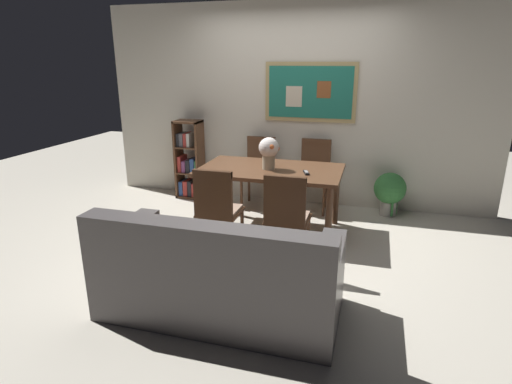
{
  "coord_description": "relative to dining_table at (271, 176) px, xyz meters",
  "views": [
    {
      "loc": [
        1.05,
        -3.94,
        1.87
      ],
      "look_at": [
        -0.01,
        -0.24,
        0.65
      ],
      "focal_mm": 29.11,
      "sensor_mm": 36.0,
      "label": 1
    }
  ],
  "objects": [
    {
      "name": "dining_chair_far_right",
      "position": [
        0.37,
        0.85,
        -0.1
      ],
      "size": [
        0.4,
        0.41,
        0.91
      ],
      "color": "brown",
      "rests_on": "ground_plane"
    },
    {
      "name": "ground_plane",
      "position": [
        0.02,
        -0.41,
        -0.64
      ],
      "size": [
        12.0,
        12.0,
        0.0
      ],
      "primitive_type": "plane",
      "color": "beige"
    },
    {
      "name": "potted_ivy",
      "position": [
        1.32,
        0.87,
        -0.32
      ],
      "size": [
        0.39,
        0.39,
        0.55
      ],
      "color": "#B2ADA3",
      "rests_on": "ground_plane"
    },
    {
      "name": "dining_chair_near_left",
      "position": [
        -0.33,
        -0.82,
        -0.1
      ],
      "size": [
        0.4,
        0.41,
        0.91
      ],
      "color": "brown",
      "rests_on": "ground_plane"
    },
    {
      "name": "leather_couch",
      "position": [
        0.03,
        -1.75,
        -0.33
      ],
      "size": [
        1.8,
        0.84,
        0.84
      ],
      "color": "#514C4C",
      "rests_on": "ground_plane"
    },
    {
      "name": "dining_chair_near_right",
      "position": [
        0.36,
        -0.82,
        -0.1
      ],
      "size": [
        0.4,
        0.41,
        0.91
      ],
      "color": "brown",
      "rests_on": "ground_plane"
    },
    {
      "name": "tv_remote",
      "position": [
        0.42,
        -0.11,
        0.1
      ],
      "size": [
        0.09,
        0.16,
        0.02
      ],
      "color": "black",
      "rests_on": "dining_table"
    },
    {
      "name": "wall_back_with_painting",
      "position": [
        0.03,
        1.13,
        0.66
      ],
      "size": [
        5.2,
        0.14,
        2.6
      ],
      "color": "silver",
      "rests_on": "ground_plane"
    },
    {
      "name": "flower_vase",
      "position": [
        -0.01,
        -0.03,
        0.29
      ],
      "size": [
        0.22,
        0.22,
        0.35
      ],
      "color": "tan",
      "rests_on": "dining_table"
    },
    {
      "name": "bookshelf",
      "position": [
        -1.39,
        0.87,
        -0.17
      ],
      "size": [
        0.37,
        0.28,
        1.09
      ],
      "color": "brown",
      "rests_on": "ground_plane"
    },
    {
      "name": "dining_table",
      "position": [
        0.0,
        0.0,
        0.0
      ],
      "size": [
        1.57,
        0.93,
        0.73
      ],
      "color": "brown",
      "rests_on": "ground_plane"
    },
    {
      "name": "dining_chair_far_left",
      "position": [
        -0.36,
        0.82,
        -0.1
      ],
      "size": [
        0.4,
        0.41,
        0.91
      ],
      "color": "brown",
      "rests_on": "ground_plane"
    }
  ]
}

